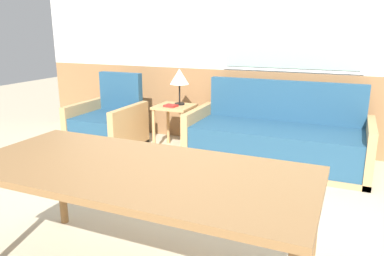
{
  "coord_description": "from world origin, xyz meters",
  "views": [
    {
      "loc": [
        0.81,
        -2.09,
        1.51
      ],
      "look_at": [
        -0.58,
        1.11,
        0.58
      ],
      "focal_mm": 35.0,
      "sensor_mm": 36.0,
      "label": 1
    }
  ],
  "objects_px": {
    "table_lamp": "(179,77)",
    "dining_table": "(137,178)",
    "couch": "(277,141)",
    "side_table": "(175,115)",
    "armchair": "(108,127)"
  },
  "relations": [
    {
      "from": "couch",
      "to": "dining_table",
      "type": "relative_size",
      "value": 0.99
    },
    {
      "from": "table_lamp",
      "to": "armchair",
      "type": "bearing_deg",
      "value": -155.36
    },
    {
      "from": "couch",
      "to": "armchair",
      "type": "distance_m",
      "value": 2.12
    },
    {
      "from": "couch",
      "to": "table_lamp",
      "type": "xyz_separation_m",
      "value": [
        -1.26,
        0.1,
        0.65
      ]
    },
    {
      "from": "couch",
      "to": "armchair",
      "type": "relative_size",
      "value": 2.1
    },
    {
      "from": "side_table",
      "to": "table_lamp",
      "type": "xyz_separation_m",
      "value": [
        0.03,
        0.08,
        0.46
      ]
    },
    {
      "from": "side_table",
      "to": "dining_table",
      "type": "xyz_separation_m",
      "value": [
        0.95,
        -2.44,
        0.23
      ]
    },
    {
      "from": "couch",
      "to": "side_table",
      "type": "relative_size",
      "value": 3.47
    },
    {
      "from": "side_table",
      "to": "dining_table",
      "type": "distance_m",
      "value": 2.63
    },
    {
      "from": "table_lamp",
      "to": "dining_table",
      "type": "xyz_separation_m",
      "value": [
        0.92,
        -2.52,
        -0.24
      ]
    },
    {
      "from": "couch",
      "to": "side_table",
      "type": "bearing_deg",
      "value": 179.18
    },
    {
      "from": "armchair",
      "to": "side_table",
      "type": "relative_size",
      "value": 1.65
    },
    {
      "from": "couch",
      "to": "side_table",
      "type": "height_order",
      "value": "couch"
    },
    {
      "from": "table_lamp",
      "to": "dining_table",
      "type": "relative_size",
      "value": 0.23
    },
    {
      "from": "armchair",
      "to": "dining_table",
      "type": "relative_size",
      "value": 0.47
    }
  ]
}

